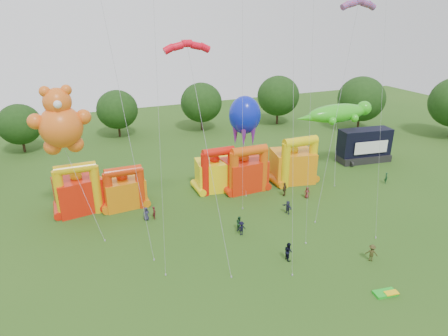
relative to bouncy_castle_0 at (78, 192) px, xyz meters
name	(u,v)px	position (x,y,z in m)	size (l,w,h in m)	color
ground	(345,325)	(17.66, -28.27, -2.51)	(160.00, 160.00, 0.00)	#254E16
tree_ring	(336,257)	(16.48, -27.66, 3.75)	(123.37, 125.47, 12.07)	#352314
bouncy_castle_0	(78,192)	(0.00, 0.00, 0.00)	(5.79, 4.93, 6.62)	red
bouncy_castle_1	(124,190)	(5.26, -0.81, -0.35)	(5.22, 4.32, 5.68)	orange
bouncy_castle_2	(215,173)	(17.63, -0.62, -0.08)	(5.34, 4.52, 6.38)	yellow
bouncy_castle_3	(245,172)	(21.37, -2.01, -0.02)	(5.73, 4.69, 6.59)	red
bouncy_castle_4	(294,164)	(28.95, -2.28, 0.13)	(6.47, 5.59, 6.99)	orange
stage_trailer	(364,146)	(43.83, 0.32, 0.08)	(8.79, 4.25, 5.37)	black
teddy_bear_kite	(73,160)	(-0.10, -3.49, 5.31)	(6.53, 9.04, 15.82)	orange
gecko_kite	(336,136)	(35.63, -2.63, 3.61)	(12.91, 7.27, 10.47)	green
octopus_kite	(245,133)	(21.82, -0.91, 5.15)	(4.26, 6.23, 12.61)	#0C1BB4
parafoil_kites	(245,122)	(16.65, -11.50, 9.84)	(30.44, 13.76, 27.30)	red
diamond_kites	(276,77)	(19.41, -12.56, 14.40)	(25.35, 20.43, 42.82)	red
folded_kite_bundle	(386,293)	(23.30, -26.67, -2.37)	(2.13, 1.33, 0.31)	green
spectator_0	(146,214)	(6.96, -5.56, -1.69)	(0.80, 0.52, 1.64)	#26253F
spectator_1	(154,213)	(7.90, -5.59, -1.71)	(0.59, 0.38, 1.61)	#4D1619
spectator_2	(239,223)	(16.10, -11.73, -1.69)	(0.80, 0.62, 1.64)	#183C20
spectator_3	(241,228)	(15.85, -12.85, -1.70)	(1.05, 0.60, 1.63)	black
spectator_4	(285,189)	(25.30, -6.11, -1.56)	(1.12, 0.46, 1.90)	#3F2D19
spectator_5	(288,207)	(23.09, -10.55, -1.68)	(1.54, 0.49, 1.66)	#23253B
spectator_6	(307,193)	(27.68, -7.83, -1.74)	(0.75, 0.49, 1.54)	#591B19
spectator_7	(386,178)	(40.69, -8.17, -1.69)	(0.60, 0.39, 1.65)	#1A4324
spectator_8	(288,251)	(18.16, -18.85, -1.56)	(0.92, 0.72, 1.89)	black
spectator_9	(372,253)	(25.61, -22.17, -1.62)	(1.15, 0.66, 1.78)	#3A3617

